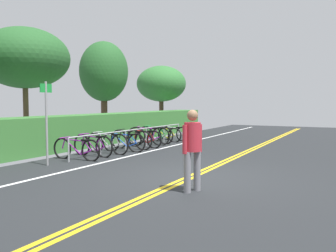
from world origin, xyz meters
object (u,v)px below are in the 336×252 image
bicycle_4 (131,140)px  tree_extra (161,84)px  bicycle_2 (107,143)px  tree_far_right (104,72)px  bicycle_3 (124,142)px  tree_mid (25,58)px  bicycle_9 (174,133)px  pedestrian (192,145)px  bicycle_1 (93,146)px  bicycle_7 (156,135)px  bicycle_5 (144,139)px  bicycle_8 (165,135)px  bicycle_6 (148,136)px  sign_post_near (46,115)px  bicycle_0 (76,149)px  bike_rack (136,133)px

bicycle_4 → tree_extra: (8.58, 3.37, 2.50)m
bicycle_2 → tree_far_right: size_ratio=0.38×
bicycle_3 → tree_mid: tree_mid is taller
bicycle_9 → pedestrian: size_ratio=1.01×
bicycle_1 → bicycle_7: (4.14, 0.02, 0.01)m
bicycle_5 → bicycle_8: bearing=6.1°
bicycle_6 → pedestrian: 7.79m
bicycle_1 → bicycle_9: (5.60, -0.11, -0.03)m
bicycle_9 → pedestrian: (-8.39, -4.60, 0.59)m
bicycle_3 → sign_post_near: 3.48m
bicycle_5 → tree_extra: size_ratio=0.42×
bicycle_9 → bicycle_4: bearing=180.0°
bicycle_0 → bicycle_8: size_ratio=1.08×
bicycle_5 → sign_post_near: bearing=176.6°
bicycle_2 → bicycle_4: 1.38m
bicycle_2 → bicycle_9: 4.90m
bicycle_4 → bicycle_6: bearing=2.3°
bicycle_1 → bicycle_2: size_ratio=0.93×
bicycle_1 → tree_mid: 4.78m
bicycle_0 → bicycle_1: 0.81m
tree_mid → bicycle_7: bearing=-45.5°
bike_rack → bicycle_7: size_ratio=4.28×
bicycle_1 → bicycle_8: bicycle_1 is taller
bicycle_1 → bicycle_5: 2.78m
bicycle_5 → tree_extra: bearing=24.1°
bicycle_2 → tree_mid: bearing=92.0°
bicycle_5 → sign_post_near: size_ratio=0.72×
bike_rack → bicycle_2: bike_rack is taller
bicycle_0 → bicycle_6: (4.24, -0.02, 0.04)m
bicycle_0 → pedestrian: size_ratio=1.11×
bicycle_0 → bicycle_7: (4.95, 0.05, 0.03)m
bicycle_3 → bicycle_6: 2.06m
tree_extra → bicycle_5: bearing=-155.9°
bicycle_1 → bicycle_4: 2.08m
bicycle_7 → tree_extra: size_ratio=0.43×
bicycle_2 → bicycle_8: (4.17, 0.02, -0.04)m
bicycle_7 → pedestrian: (-6.93, -4.72, 0.56)m
bicycle_8 → sign_post_near: (-6.80, 0.05, 1.07)m
tree_far_right → bicycle_1: bearing=-145.9°
pedestrian → sign_post_near: sign_post_near is taller
bicycle_6 → bicycle_9: size_ratio=1.05×
bicycle_0 → pedestrian: bearing=-113.0°
bicycle_2 → bicycle_3: (0.68, -0.20, -0.02)m
bicycle_2 → pedestrian: size_ratio=1.14×
bicycle_0 → bicycle_4: 2.89m
bike_rack → bicycle_8: (2.45, 0.09, -0.24)m
bicycle_8 → pedestrian: 9.00m
bicycle_4 → bicycle_7: size_ratio=1.04×
bicycle_6 → bicycle_9: (2.17, -0.06, -0.05)m
bicycle_3 → tree_far_right: (4.19, 4.03, 2.91)m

